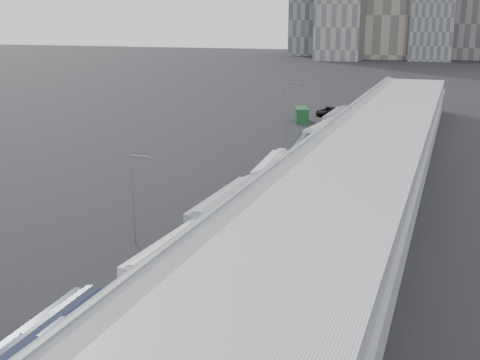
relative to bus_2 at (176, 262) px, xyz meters
The scene contains 18 objects.
sidewalk 20.68m from the bus_2, 71.84° to the left, with size 10.00×170.00×0.12m, color gray.
lane_line 20.07m from the bus_2, 101.74° to the left, with size 0.12×160.00×0.02m, color gold.
depot 22.29m from the bus_2, 62.01° to the left, with size 12.45×160.40×7.20m.
bus_2 is the anchor object (origin of this frame).
bus_3 11.75m from the bus_2, 91.21° to the left, with size 2.98×13.46×3.92m.
bus_4 27.88m from the bus_2, 91.45° to the left, with size 3.52×12.45×3.59m.
bus_5 39.43m from the bus_2, 90.10° to the left, with size 3.70×12.39×3.57m.
bus_6 53.71m from the bus_2, 89.84° to the left, with size 4.05×13.68×3.94m.
bus_7 67.25m from the bus_2, 90.45° to the left, with size 2.98×13.40×3.91m.
tree_1 4.69m from the bus_2, 50.59° to the right, with size 2.84×2.84×4.49m.
tree_2 23.99m from the bus_2, 82.02° to the left, with size 1.83×1.83×4.87m.
tree_3 47.52m from the bus_2, 86.26° to the left, with size 2.26×2.26×4.72m.
tree_4 71.87m from the bus_2, 87.52° to the left, with size 2.23×2.23×4.23m.
tree_5 90.56m from the bus_2, 88.26° to the left, with size 2.68×2.68×5.14m.
street_lamp_near 9.69m from the bus_2, 138.43° to the left, with size 2.04×0.22×8.18m.
street_lamp_far 55.94m from the bus_2, 96.59° to the left, with size 2.04×0.22×9.86m.
shipping_container 76.29m from the bus_2, 96.90° to the left, with size 2.35×6.23×2.85m, color #11381C.
suv 85.83m from the bus_2, 94.00° to the left, with size 2.96×6.42×1.78m, color black.
Camera 1 is at (21.77, -3.34, 19.55)m, focal length 45.00 mm.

